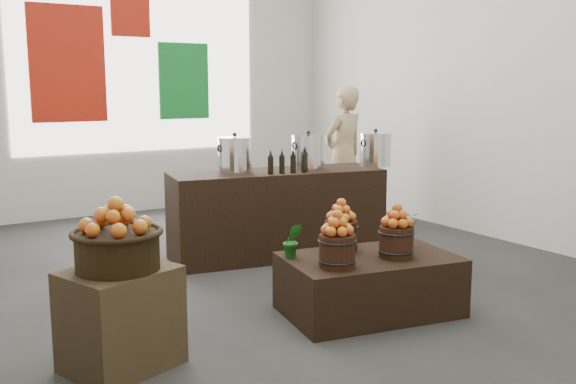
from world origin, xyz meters
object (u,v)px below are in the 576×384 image
stock_pot_center (308,153)px  shopper (343,155)px  display_table (369,284)px  stock_pot_right (375,150)px  crate (121,319)px  counter (277,214)px  wicker_basket (118,251)px  stock_pot_left (235,156)px

stock_pot_center → shopper: shopper is taller
display_table → stock_pot_right: 2.16m
crate → counter: 2.67m
counter → shopper: size_ratio=1.25×
display_table → stock_pot_center: stock_pot_center is taller
crate → stock_pot_center: size_ratio=1.89×
wicker_basket → display_table: wicker_basket is taller
wicker_basket → stock_pot_left: bearing=46.5°
counter → stock_pot_right: stock_pot_right is taller
counter → stock_pot_right: size_ratio=6.47×
crate → wicker_basket: 0.41m
display_table → counter: (0.25, 1.72, 0.21)m
counter → stock_pot_left: 0.71m
stock_pot_right → crate: bearing=-154.5°
crate → stock_pot_right: size_ratio=1.89×
crate → wicker_basket: (0.00, 0.00, 0.41)m
stock_pot_left → stock_pot_center: (0.73, -0.13, 0.00)m
stock_pot_left → stock_pot_right: size_ratio=1.00×
counter → stock_pot_center: (0.32, -0.06, 0.57)m
crate → stock_pot_center: (2.39, 1.62, 0.69)m
crate → stock_pot_right: stock_pot_right is taller
crate → stock_pot_left: 2.51m
counter → stock_pot_left: size_ratio=6.47×
wicker_basket → stock_pot_center: size_ratio=1.51×
stock_pot_right → shopper: size_ratio=0.19×
crate → stock_pot_right: 3.53m
counter → stock_pot_left: stock_pot_left is taller
crate → counter: bearing=39.0°
stock_pot_left → shopper: bearing=24.6°
crate → stock_pot_center: bearing=34.1°
stock_pot_left → stock_pot_center: bearing=-10.3°
crate → wicker_basket: wicker_basket is taller
counter → stock_pot_center: stock_pot_center is taller
stock_pot_center → shopper: size_ratio=0.19×
stock_pot_left → wicker_basket: bearing=-133.5°
stock_pot_left → stock_pot_right: bearing=-10.3°
display_table → counter: 1.75m
counter → stock_pot_center: 0.66m
stock_pot_left → stock_pot_right: 1.48m
crate → stock_pot_right: bearing=25.5°
display_table → stock_pot_center: (0.57, 1.66, 0.78)m
counter → shopper: shopper is taller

